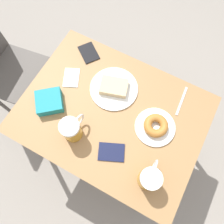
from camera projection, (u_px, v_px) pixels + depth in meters
ground_plane at (112, 142)px, 1.79m from camera, size 8.00×8.00×0.00m
table at (112, 118)px, 1.19m from camera, size 0.71×0.94×0.71m
plate_with_cake at (114, 88)px, 1.16m from camera, size 0.26×0.26×0.04m
plate_with_donut at (155, 126)px, 1.08m from camera, size 0.20×0.20×0.05m
beer_mug_left at (72, 129)px, 1.03m from camera, size 0.14×0.09×0.13m
beer_mug_center at (149, 179)px, 0.95m from camera, size 0.14×0.09×0.13m
napkin_folded at (71, 78)px, 1.19m from camera, size 0.14×0.12×0.00m
fork at (182, 101)px, 1.15m from camera, size 0.17×0.02×0.00m
passport_near_edge at (89, 53)px, 1.25m from camera, size 0.15×0.15×0.01m
passport_far_edge at (111, 152)px, 1.05m from camera, size 0.13×0.15×0.01m
blue_pouch at (49, 102)px, 1.12m from camera, size 0.18×0.18×0.05m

